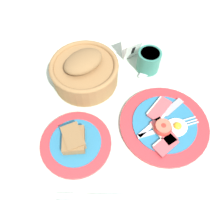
% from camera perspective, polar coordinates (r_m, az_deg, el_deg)
% --- Properties ---
extents(ground_plane, '(3.00, 3.00, 0.00)m').
position_cam_1_polar(ground_plane, '(0.64, 9.23, -6.47)').
color(ground_plane, '#B7CCB7').
extents(breakfast_plate, '(0.26, 0.26, 0.04)m').
position_cam_1_polar(breakfast_plate, '(0.66, 13.48, -3.22)').
color(breakfast_plate, red).
rests_on(breakfast_plate, ground_plane).
extents(bread_plate, '(0.20, 0.20, 0.05)m').
position_cam_1_polar(bread_plate, '(0.62, -9.58, -7.71)').
color(bread_plate, red).
rests_on(bread_plate, ground_plane).
extents(sugar_cup, '(0.08, 0.08, 0.07)m').
position_cam_1_polar(sugar_cup, '(0.76, 9.58, 13.16)').
color(sugar_cup, '#337F6B').
rests_on(sugar_cup, ground_plane).
extents(bread_basket, '(0.21, 0.21, 0.11)m').
position_cam_1_polar(bread_basket, '(0.71, -7.14, 10.60)').
color(bread_basket, olive).
rests_on(bread_basket, ground_plane).
extents(number_card, '(0.06, 0.05, 0.07)m').
position_cam_1_polar(number_card, '(0.79, 5.01, 16.17)').
color(number_card, white).
rests_on(number_card, ground_plane).
extents(teaspoon_by_saucer, '(0.19, 0.05, 0.01)m').
position_cam_1_polar(teaspoon_by_saucer, '(0.75, 7.35, 9.29)').
color(teaspoon_by_saucer, silver).
rests_on(teaspoon_by_saucer, ground_plane).
extents(fork_on_cloth, '(0.18, 0.08, 0.01)m').
position_cam_1_polar(fork_on_cloth, '(0.58, -4.81, -21.12)').
color(fork_on_cloth, silver).
rests_on(fork_on_cloth, ground_plane).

